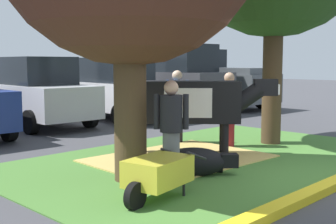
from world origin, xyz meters
TOP-DOWN VIEW (x-y plane):
  - ground_plane at (0.00, 0.00)m, footprint 80.00×80.00m
  - grass_island at (0.15, 2.07)m, footprint 7.97×4.91m
  - hay_bedding at (-0.39, 2.41)m, footprint 3.31×2.54m
  - cow_holstein at (-0.07, 2.53)m, footprint 2.39×2.57m
  - calf_lying at (-1.13, 1.38)m, footprint 1.18×1.12m
  - person_handler at (0.85, 3.63)m, footprint 0.37×0.43m
  - person_visitor_near at (-1.73, 1.33)m, footprint 0.38×0.42m
  - person_visitor_far at (1.31, 2.51)m, footprint 0.34×0.53m
  - wheelbarrow at (-2.44, 0.91)m, footprint 1.62×0.78m
  - sedan_silver at (0.13, 8.64)m, footprint 2.18×4.48m
  - hatchback_white at (2.74, 8.18)m, footprint 2.18×4.48m
  - suv_dark_grey at (5.61, 8.34)m, footprint 2.29×4.68m
  - pickup_truck_black at (8.09, 8.43)m, footprint 2.41×5.49m

SIDE VIEW (x-z plane):
  - ground_plane at x=0.00m, z-range 0.00..0.00m
  - grass_island at x=0.15m, z-range 0.00..0.02m
  - hay_bedding at x=-0.39m, z-range 0.01..0.04m
  - calf_lying at x=-1.13m, z-range 0.00..0.48m
  - wheelbarrow at x=-2.44m, z-range 0.07..0.70m
  - person_visitor_near at x=-1.73m, z-range 0.06..1.65m
  - person_visitor_far at x=1.31m, z-range 0.06..1.71m
  - person_handler at x=0.85m, z-range 0.07..1.75m
  - sedan_silver at x=0.13m, z-range -0.03..1.99m
  - hatchback_white at x=2.74m, z-range -0.03..1.99m
  - cow_holstein at x=-0.07m, z-range 0.32..1.85m
  - pickup_truck_black at x=8.09m, z-range -0.10..2.32m
  - suv_dark_grey at x=5.61m, z-range 0.01..2.53m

